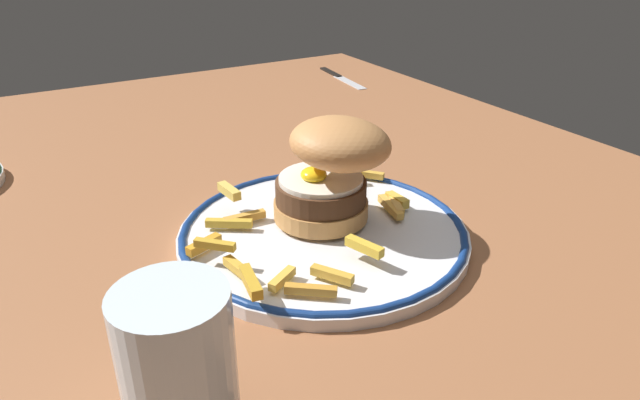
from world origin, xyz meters
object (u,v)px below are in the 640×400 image
at_px(burger, 332,170).
at_px(knife, 338,76).
at_px(dinner_plate, 320,234).
at_px(water_glass, 180,378).

xyz_separation_m(burger, knife, (-0.54, 0.35, -0.07)).
bearing_deg(burger, dinner_plate, -65.64).
distance_m(dinner_plate, knife, 0.66).
xyz_separation_m(dinner_plate, knife, (-0.55, 0.37, -0.01)).
distance_m(dinner_plate, water_glass, 0.26).
distance_m(water_glass, knife, 0.91).
xyz_separation_m(burger, water_glass, (0.17, -0.21, -0.02)).
xyz_separation_m(dinner_plate, water_glass, (0.17, -0.19, 0.04)).
bearing_deg(dinner_plate, burger, 114.36).
height_order(dinner_plate, burger, burger).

